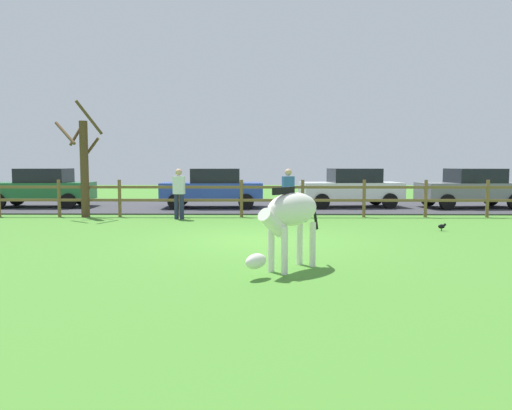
# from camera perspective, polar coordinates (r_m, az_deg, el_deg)

# --- Properties ---
(ground_plane) EXTENTS (60.00, 60.00, 0.00)m
(ground_plane) POSITION_cam_1_polar(r_m,az_deg,el_deg) (11.63, 0.44, -4.07)
(ground_plane) COLOR #47842D
(parking_asphalt) EXTENTS (28.00, 7.40, 0.05)m
(parking_asphalt) POSITION_cam_1_polar(r_m,az_deg,el_deg) (20.87, 0.59, -0.06)
(parking_asphalt) COLOR #38383D
(parking_asphalt) RESTS_ON ground_plane
(paddock_fence) EXTENTS (20.81, 0.11, 1.26)m
(paddock_fence) POSITION_cam_1_polar(r_m,az_deg,el_deg) (16.54, -1.71, 1.09)
(paddock_fence) COLOR brown
(paddock_fence) RESTS_ON ground_plane
(bare_tree) EXTENTS (1.62, 1.42, 3.85)m
(bare_tree) POSITION_cam_1_polar(r_m,az_deg,el_deg) (17.48, -19.43, 4.56)
(bare_tree) COLOR #513A23
(bare_tree) RESTS_ON ground_plane
(zebra) EXTENTS (1.42, 1.58, 1.41)m
(zebra) POSITION_cam_1_polar(r_m,az_deg,el_deg) (8.25, 3.93, -1.25)
(zebra) COLOR white
(zebra) RESTS_ON ground_plane
(crow_on_grass) EXTENTS (0.21, 0.10, 0.20)m
(crow_on_grass) POSITION_cam_1_polar(r_m,az_deg,el_deg) (14.06, 20.84, -2.32)
(crow_on_grass) COLOR black
(crow_on_grass) RESTS_ON ground_plane
(parked_car_grey) EXTENTS (4.14, 2.17, 1.56)m
(parked_car_grey) POSITION_cam_1_polar(r_m,az_deg,el_deg) (21.30, 23.81, 1.84)
(parked_car_grey) COLOR slate
(parked_car_grey) RESTS_ON parking_asphalt
(parked_car_green) EXTENTS (4.09, 2.07, 1.56)m
(parked_car_green) POSITION_cam_1_polar(r_m,az_deg,el_deg) (21.66, -23.65, 1.89)
(parked_car_green) COLOR #236B38
(parked_car_green) RESTS_ON parking_asphalt
(parked_car_white) EXTENTS (4.15, 2.20, 1.56)m
(parked_car_white) POSITION_cam_1_polar(r_m,az_deg,el_deg) (20.21, 11.02, 2.02)
(parked_car_white) COLOR white
(parked_car_white) RESTS_ON parking_asphalt
(parked_car_blue) EXTENTS (4.06, 2.01, 1.56)m
(parked_car_blue) POSITION_cam_1_polar(r_m,az_deg,el_deg) (19.65, -5.02, 2.02)
(parked_car_blue) COLOR #2D4CAD
(parked_car_blue) RESTS_ON parking_asphalt
(visitor_left_of_tree) EXTENTS (0.40, 0.31, 1.64)m
(visitor_left_of_tree) POSITION_cam_1_polar(r_m,az_deg,el_deg) (15.66, 3.76, 1.55)
(visitor_left_of_tree) COLOR #232847
(visitor_left_of_tree) RESTS_ON ground_plane
(visitor_right_of_tree) EXTENTS (0.38, 0.26, 1.64)m
(visitor_right_of_tree) POSITION_cam_1_polar(r_m,az_deg,el_deg) (16.04, -8.96, 1.58)
(visitor_right_of_tree) COLOR #232847
(visitor_right_of_tree) RESTS_ON ground_plane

